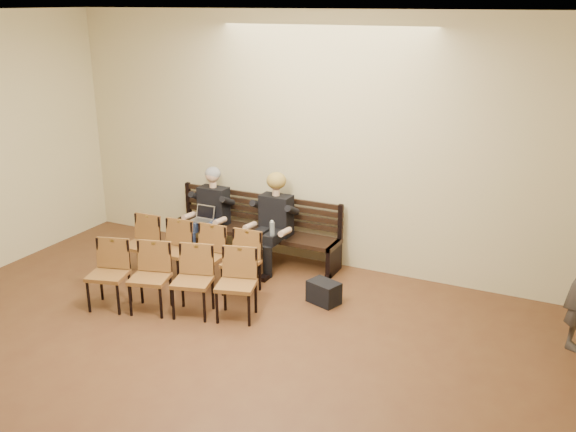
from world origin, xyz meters
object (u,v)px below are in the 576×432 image
seated_man (210,213)px  bag (324,292)px  water_bottle (272,237)px  chair_row_back (171,280)px  bench (254,244)px  chair_row_front (189,255)px  seated_woman (273,224)px  laptop (201,223)px

seated_man → bag: bearing=-19.6°
seated_man → water_bottle: 1.22m
water_bottle → chair_row_back: size_ratio=0.11×
bench → bag: size_ratio=6.77×
seated_man → chair_row_back: (0.59, -1.81, -0.22)m
bench → chair_row_back: size_ratio=1.27×
seated_man → chair_row_front: bearing=-73.6°
chair_row_front → water_bottle: bearing=36.0°
seated_woman → chair_row_front: seated_woman is taller
seated_man → bag: size_ratio=3.33×
chair_row_front → laptop: bearing=109.7°
water_bottle → chair_row_back: 1.62m
bench → chair_row_back: bearing=-91.9°
seated_man → bag: (2.14, -0.76, -0.50)m
laptop → water_bottle: 1.20m
bench → water_bottle: 0.75m
bench → seated_man: bearing=-169.6°
bag → chair_row_back: bearing=-146.0°
seated_man → bag: seated_man is taller
seated_woman → chair_row_back: bearing=-103.8°
bench → chair_row_front: (-0.36, -1.12, 0.18)m
bench → seated_woman: 0.57m
seated_man → laptop: 0.24m
bench → bag: (1.49, -0.88, -0.08)m
seated_man → water_bottle: seated_man is taller
laptop → bench: bearing=39.2°
chair_row_back → bag: bearing=18.3°
water_bottle → seated_man: bearing=165.7°
bench → chair_row_front: 1.19m
water_bottle → bag: bearing=-25.7°
laptop → chair_row_back: size_ratio=0.14×
chair_row_back → water_bottle: bearing=53.0°
seated_woman → water_bottle: bearing=-64.7°
seated_woman → water_bottle: seated_woman is taller
laptop → bag: (2.16, -0.54, -0.42)m
laptop → bag: laptop is taller
bench → chair_row_back: (-0.06, -1.93, 0.20)m
bag → laptop: bearing=166.0°
chair_row_back → laptop: bearing=95.3°
bench → seated_man: size_ratio=2.03×
seated_woman → laptop: seated_woman is taller
seated_man → chair_row_front: 1.06m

